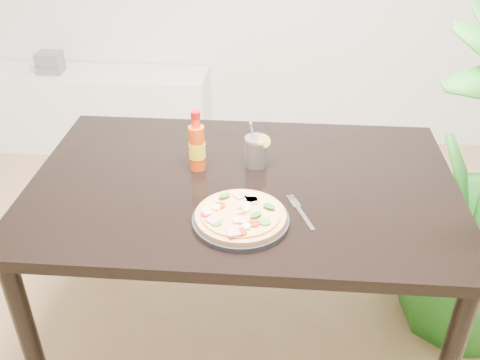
# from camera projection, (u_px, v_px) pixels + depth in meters

# --- Properties ---
(dining_table) EXTENTS (1.40, 0.90, 0.75)m
(dining_table) POSITION_uv_depth(u_px,v_px,m) (243.00, 202.00, 1.80)
(dining_table) COLOR black
(dining_table) RESTS_ON ground
(plate) EXTENTS (0.29, 0.29, 0.02)m
(plate) POSITION_uv_depth(u_px,v_px,m) (241.00, 220.00, 1.56)
(plate) COLOR black
(plate) RESTS_ON dining_table
(pizza) EXTENTS (0.27, 0.27, 0.03)m
(pizza) POSITION_uv_depth(u_px,v_px,m) (240.00, 215.00, 1.55)
(pizza) COLOR tan
(pizza) RESTS_ON plate
(hot_sauce_bottle) EXTENTS (0.06, 0.06, 0.21)m
(hot_sauce_bottle) POSITION_uv_depth(u_px,v_px,m) (197.00, 146.00, 1.78)
(hot_sauce_bottle) COLOR #E4430D
(hot_sauce_bottle) RESTS_ON dining_table
(cola_cup) EXTENTS (0.09, 0.08, 0.17)m
(cola_cup) POSITION_uv_depth(u_px,v_px,m) (256.00, 152.00, 1.82)
(cola_cup) COLOR black
(cola_cup) RESTS_ON dining_table
(fork) EXTENTS (0.08, 0.18, 0.00)m
(fork) POSITION_uv_depth(u_px,v_px,m) (300.00, 211.00, 1.61)
(fork) COLOR silver
(fork) RESTS_ON dining_table
(plant_pot) EXTENTS (0.28, 0.28, 0.22)m
(plant_pot) POSITION_uv_depth(u_px,v_px,m) (465.00, 295.00, 2.21)
(plant_pot) COLOR brown
(plant_pot) RESTS_ON ground
(media_console) EXTENTS (1.40, 0.34, 0.50)m
(media_console) POSITION_uv_depth(u_px,v_px,m) (98.00, 110.00, 3.42)
(media_console) COLOR white
(media_console) RESTS_ON ground
(cd_stack) EXTENTS (0.14, 0.12, 0.13)m
(cd_stack) POSITION_uv_depth(u_px,v_px,m) (50.00, 63.00, 3.25)
(cd_stack) COLOR slate
(cd_stack) RESTS_ON media_console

